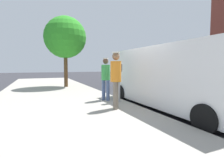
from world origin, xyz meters
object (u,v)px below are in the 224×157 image
parking_meter_near (119,75)px  parked_van (173,76)px  street_tree (65,38)px  pedestrian_in_green (106,76)px  pedestrian_in_orange (116,76)px

parking_meter_near → parked_van: size_ratio=0.29×
parking_meter_near → street_tree: (1.09, -5.83, 2.16)m
street_tree → parked_van: bearing=110.3°
pedestrian_in_green → street_tree: 5.78m
pedestrian_in_green → street_tree: bearing=-81.9°
pedestrian_in_green → parked_van: size_ratio=0.32×
street_tree → pedestrian_in_green: bearing=98.1°
pedestrian_in_orange → parked_van: (-2.05, 0.30, -0.03)m
parking_meter_near → pedestrian_in_green: (0.34, -0.55, -0.07)m
street_tree → pedestrian_in_orange: bearing=94.6°
parked_van → street_tree: 7.79m
parked_van → pedestrian_in_orange: bearing=-8.3°
pedestrian_in_orange → street_tree: bearing=-85.4°
street_tree → parking_meter_near: bearing=100.6°
parked_van → street_tree: (2.59, -7.02, 2.19)m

